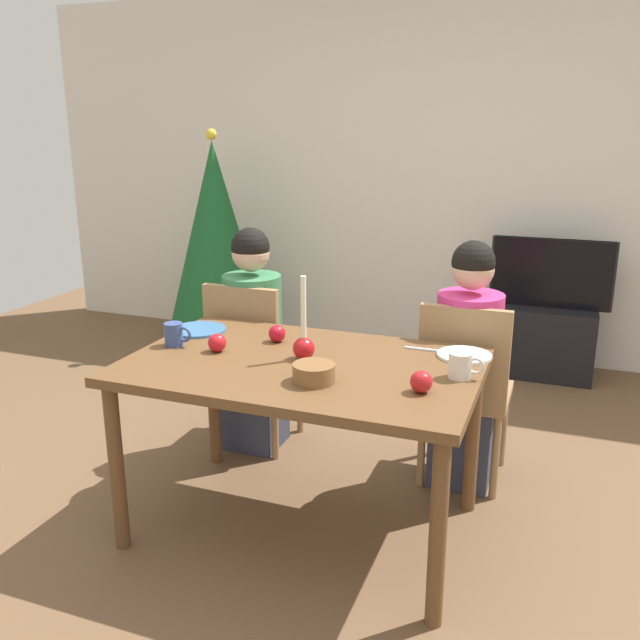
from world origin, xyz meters
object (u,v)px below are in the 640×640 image
object	(u,v)px
dining_table	(303,381)
christmas_tree	(216,239)
plate_right	(464,355)
plate_left	(199,330)
chair_left	(251,356)
apple_near_candle	(421,382)
chair_right	(465,383)
bowl_walnuts	(314,373)
mug_left	(175,334)
person_right_child	(467,369)
mug_right	(461,365)
person_left_child	(253,343)
tv	(551,273)
candle_centerpiece	(304,343)
tv_stand	(545,340)
apple_by_left_plate	(217,343)
apple_by_right_mug	(277,334)

from	to	relation	value
dining_table	christmas_tree	world-z (taller)	christmas_tree
plate_right	plate_left	bearing A→B (deg)	-176.71
chair_left	apple_near_candle	world-z (taller)	chair_left
chair_right	apple_near_candle	size ratio (longest dim) A/B	11.19
chair_left	bowl_walnuts	size ratio (longest dim) A/B	5.68
plate_left	plate_right	distance (m)	1.20
mug_left	person_right_child	bearing A→B (deg)	29.05
dining_table	mug_right	xyz separation A→B (m)	(0.62, 0.04, 0.13)
mug_left	plate_right	bearing A→B (deg)	13.82
person_left_child	plate_right	world-z (taller)	person_left_child
person_right_child	plate_left	xyz separation A→B (m)	(-1.17, -0.42, 0.19)
tv	mug_right	distance (m)	2.27
person_left_child	candle_centerpiece	distance (m)	0.84
tv	plate_left	world-z (taller)	tv
candle_centerpiece	plate_left	xyz separation A→B (m)	(-0.60, 0.19, -0.06)
tv_stand	mug_left	distance (m)	2.77
christmas_tree	bowl_walnuts	distance (m)	2.75
plate_left	apple_by_left_plate	world-z (taller)	apple_by_left_plate
chair_left	apple_near_candle	size ratio (longest dim) A/B	11.19
plate_right	tv_stand	bearing A→B (deg)	82.65
tv	mug_right	bearing A→B (deg)	-95.92
apple_near_candle	apple_by_left_plate	distance (m)	0.90
plate_left	person_right_child	bearing A→B (deg)	19.68
dining_table	tv	world-z (taller)	tv
bowl_walnuts	mug_right	bearing A→B (deg)	24.89
tv	apple_by_right_mug	bearing A→B (deg)	-116.71
person_right_child	mug_right	xyz separation A→B (m)	(0.06, -0.60, 0.23)
plate_left	bowl_walnuts	world-z (taller)	bowl_walnuts
chair_right	person_right_child	world-z (taller)	person_right_child
person_left_child	apple_by_left_plate	distance (m)	0.70
dining_table	mug_left	bearing A→B (deg)	179.95
plate_left	bowl_walnuts	xyz separation A→B (m)	(0.72, -0.41, 0.03)
dining_table	chair_right	world-z (taller)	chair_right
chair_right	tv	size ratio (longest dim) A/B	1.14
tv	apple_by_left_plate	xyz separation A→B (m)	(-1.23, -2.31, 0.08)
plate_right	christmas_tree	bearing A→B (deg)	140.52
person_right_child	plate_right	world-z (taller)	person_right_child
chair_left	bowl_walnuts	bearing A→B (deg)	-50.45
tv	apple_by_right_mug	xyz separation A→B (m)	(-1.06, -2.10, 0.08)
chair_left	apple_by_right_mug	xyz separation A→B (m)	(0.33, -0.41, 0.28)
plate_right	apple_by_right_mug	size ratio (longest dim) A/B	2.97
tv_stand	apple_by_right_mug	size ratio (longest dim) A/B	8.54
christmas_tree	apple_by_right_mug	distance (m)	2.25
candle_centerpiece	mug_right	size ratio (longest dim) A/B	2.57
plate_right	bowl_walnuts	world-z (taller)	bowl_walnuts
candle_centerpiece	person_left_child	bearing A→B (deg)	131.06
chair_left	person_left_child	xyz separation A→B (m)	(0.00, 0.03, 0.06)
mug_left	apple_by_left_plate	xyz separation A→B (m)	(0.21, -0.01, -0.01)
bowl_walnuts	apple_near_candle	distance (m)	0.39
candle_centerpiece	chair_right	bearing A→B (deg)	45.15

